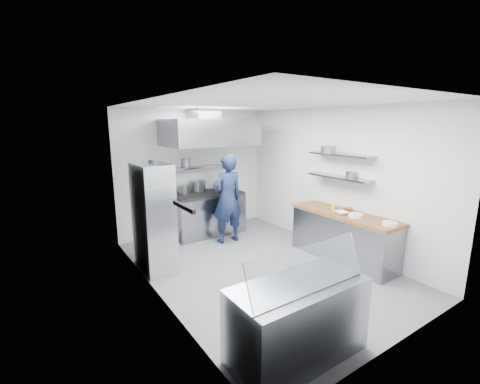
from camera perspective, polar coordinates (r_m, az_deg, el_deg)
floor at (r=5.83m, az=3.36°, el=-13.14°), size 5.00×5.00×0.00m
ceiling at (r=5.29m, az=3.74°, el=15.48°), size 5.00×5.00×0.00m
wall_back at (r=7.50m, az=-8.10°, el=3.62°), size 3.60×2.80×0.02m
wall_front at (r=3.78m, az=27.22°, el=-5.86°), size 3.60×2.80×0.02m
wall_left at (r=4.56m, az=-14.81°, el=-2.05°), size 2.80×5.00×0.02m
wall_right at (r=6.62m, az=16.06°, el=2.17°), size 2.80×5.00×0.02m
gas_range at (r=7.40m, az=-5.83°, el=-3.98°), size 1.60×0.80×0.90m
cooktop at (r=7.28m, az=-5.91°, el=-0.34°), size 1.57×0.78×0.06m
stock_pot_left at (r=7.20m, az=-9.91°, el=0.45°), size 0.25×0.25×0.20m
stock_pot_mid at (r=7.49m, az=-7.59°, el=1.13°), size 0.38×0.38×0.24m
stock_pot_right at (r=7.37m, az=-3.46°, el=0.72°), size 0.25×0.25×0.16m
over_range_shelf at (r=7.39m, az=-6.88°, el=4.46°), size 1.60×0.30×0.04m
shelf_pot_a at (r=7.41m, az=-9.68°, el=5.25°), size 0.24×0.24×0.18m
extractor_hood at (r=6.96m, az=-5.47°, el=10.48°), size 1.90×1.15×0.55m
hood_duct at (r=7.16m, az=-6.41°, el=13.54°), size 0.55×0.55×0.24m
red_firebox at (r=7.00m, az=-17.14°, el=2.78°), size 0.22×0.10×0.26m
chef at (r=6.73m, az=-2.27°, el=-1.22°), size 0.70×0.46×1.88m
wire_rack at (r=5.64m, az=-15.16°, el=-4.40°), size 0.50×0.90×1.85m
rack_bin_a at (r=5.64m, az=-14.99°, el=-5.70°), size 0.16×0.20×0.18m
rack_bin_b at (r=5.97m, az=-16.78°, el=0.13°), size 0.14×0.18×0.16m
rack_jar at (r=5.56m, az=-15.45°, el=4.58°), size 0.10×0.10×0.18m
knife_strip at (r=3.71m, az=-9.99°, el=-2.60°), size 0.04×0.55×0.05m
prep_counter_base at (r=6.25m, az=17.83°, el=-7.80°), size 0.62×2.00×0.84m
prep_counter_top at (r=6.12m, az=18.10°, el=-3.82°), size 0.65×2.04×0.06m
plate_stack_a at (r=5.61m, az=25.06°, el=-5.16°), size 0.22×0.22×0.06m
plate_stack_b at (r=5.89m, az=19.86°, el=-3.94°), size 0.24×0.24×0.06m
copper_pan at (r=6.28m, az=18.71°, el=-2.91°), size 0.17×0.17×0.06m
squeeze_bottle at (r=6.20m, az=16.29°, el=-2.36°), size 0.07×0.07×0.18m
mixing_bowl at (r=5.99m, az=17.51°, el=-3.55°), size 0.25×0.25×0.05m
wall_shelf_lower at (r=6.30m, az=17.24°, el=2.53°), size 0.30×1.30×0.04m
wall_shelf_upper at (r=6.24m, az=17.48°, el=6.34°), size 0.30×1.30×0.04m
shelf_pot_c at (r=6.28m, az=19.30°, el=3.02°), size 0.23×0.23×0.10m
shelf_pot_d at (r=6.20m, az=15.44°, el=7.25°), size 0.28×0.28×0.14m
display_case at (r=3.73m, az=10.17°, el=-21.56°), size 1.50×0.70×0.85m
display_glass at (r=3.34m, az=12.05°, el=-13.13°), size 1.47×0.19×0.42m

